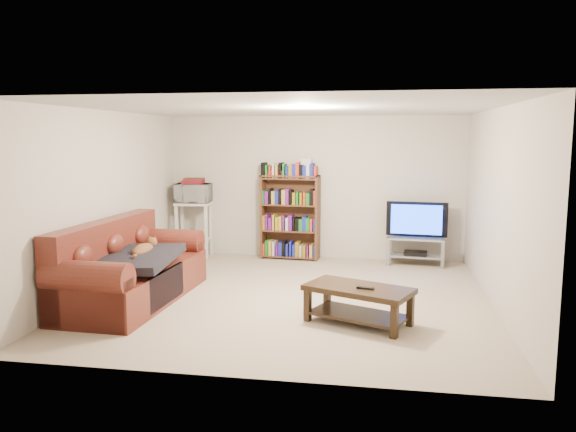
% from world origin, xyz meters
% --- Properties ---
extents(floor, '(5.00, 5.00, 0.00)m').
position_xyz_m(floor, '(0.00, 0.00, 0.00)').
color(floor, tan).
rests_on(floor, ground).
extents(ceiling, '(5.00, 5.00, 0.00)m').
position_xyz_m(ceiling, '(0.00, 0.00, 2.40)').
color(ceiling, white).
rests_on(ceiling, ground).
extents(wall_back, '(5.00, 0.00, 5.00)m').
position_xyz_m(wall_back, '(0.00, 2.50, 1.20)').
color(wall_back, beige).
rests_on(wall_back, ground).
extents(wall_front, '(5.00, 0.00, 5.00)m').
position_xyz_m(wall_front, '(0.00, -2.50, 1.20)').
color(wall_front, beige).
rests_on(wall_front, ground).
extents(wall_left, '(0.00, 5.00, 5.00)m').
position_xyz_m(wall_left, '(-2.50, 0.00, 1.20)').
color(wall_left, beige).
rests_on(wall_left, ground).
extents(wall_right, '(0.00, 5.00, 5.00)m').
position_xyz_m(wall_right, '(2.50, 0.00, 1.20)').
color(wall_right, beige).
rests_on(wall_right, ground).
extents(sofa, '(1.12, 2.41, 1.01)m').
position_xyz_m(sofa, '(-2.00, -0.49, 0.35)').
color(sofa, '#5C2117').
rests_on(sofa, floor).
extents(blanket, '(0.97, 1.23, 0.20)m').
position_xyz_m(blanket, '(-1.81, -0.66, 0.58)').
color(blanket, black).
rests_on(blanket, sofa).
extents(cat, '(0.28, 0.66, 0.19)m').
position_xyz_m(cat, '(-1.80, -0.44, 0.64)').
color(cat, brown).
rests_on(cat, sofa).
extents(coffee_table, '(1.28, 0.98, 0.42)m').
position_xyz_m(coffee_table, '(0.91, -0.90, 0.29)').
color(coffee_table, black).
rests_on(coffee_table, floor).
extents(remote, '(0.20, 0.10, 0.02)m').
position_xyz_m(remote, '(0.98, -0.98, 0.43)').
color(remote, black).
rests_on(remote, coffee_table).
extents(tv_stand, '(0.94, 0.50, 0.45)m').
position_xyz_m(tv_stand, '(1.69, 2.17, 0.31)').
color(tv_stand, '#999EA3').
rests_on(tv_stand, floor).
extents(television, '(0.98, 0.22, 0.56)m').
position_xyz_m(television, '(1.69, 2.17, 0.73)').
color(television, black).
rests_on(television, tv_stand).
extents(dvd_player, '(0.39, 0.29, 0.06)m').
position_xyz_m(dvd_player, '(1.69, 2.17, 0.19)').
color(dvd_player, black).
rests_on(dvd_player, tv_stand).
extents(bookshelf, '(1.00, 0.37, 1.42)m').
position_xyz_m(bookshelf, '(-0.38, 2.30, 0.73)').
color(bookshelf, '#4E2D1B').
rests_on(bookshelf, floor).
extents(shelf_clutter, '(0.73, 0.24, 0.28)m').
position_xyz_m(shelf_clutter, '(-0.28, 2.31, 1.52)').
color(shelf_clutter, silver).
rests_on(shelf_clutter, bookshelf).
extents(microwave_stand, '(0.62, 0.47, 0.94)m').
position_xyz_m(microwave_stand, '(-2.04, 2.19, 0.60)').
color(microwave_stand, silver).
rests_on(microwave_stand, floor).
extents(microwave, '(0.61, 0.43, 0.32)m').
position_xyz_m(microwave, '(-2.04, 2.19, 1.10)').
color(microwave, silver).
rests_on(microwave, microwave_stand).
extents(game_boxes, '(0.36, 0.32, 0.05)m').
position_xyz_m(game_boxes, '(-2.04, 2.19, 1.29)').
color(game_boxes, maroon).
rests_on(game_boxes, microwave).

